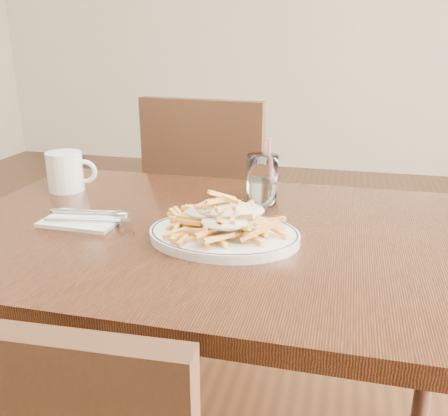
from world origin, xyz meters
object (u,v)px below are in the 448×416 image
(fries_plate, at_px, (224,235))
(coffee_mug, at_px, (66,172))
(chair_far, at_px, (212,207))
(loaded_fries, at_px, (224,214))
(table, at_px, (215,261))
(water_glass, at_px, (262,183))

(fries_plate, distance_m, coffee_mug, 0.56)
(chair_far, relative_size, loaded_fries, 4.17)
(table, relative_size, chair_far, 1.26)
(water_glass, bearing_deg, loaded_fries, -98.06)
(chair_far, xyz_separation_m, water_glass, (0.28, -0.53, 0.26))
(water_glass, height_order, coffee_mug, water_glass)
(table, height_order, chair_far, chair_far)
(chair_far, relative_size, fries_plate, 2.48)
(chair_far, bearing_deg, loaded_fries, -73.03)
(table, xyz_separation_m, chair_far, (-0.21, 0.73, -0.13))
(chair_far, height_order, coffee_mug, chair_far)
(loaded_fries, bearing_deg, coffee_mug, 154.74)
(water_glass, relative_size, coffee_mug, 1.26)
(table, relative_size, loaded_fries, 5.26)
(chair_far, height_order, fries_plate, chair_far)
(table, relative_size, water_glass, 7.04)
(chair_far, xyz_separation_m, fries_plate, (0.24, -0.79, 0.22))
(table, height_order, water_glass, water_glass)
(chair_far, xyz_separation_m, loaded_fries, (0.24, -0.79, 0.27))
(chair_far, bearing_deg, water_glass, -62.59)
(fries_plate, bearing_deg, chair_far, 106.97)
(chair_far, distance_m, water_glass, 0.66)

